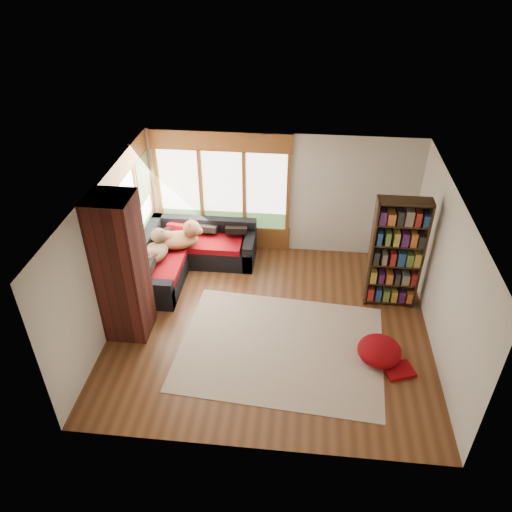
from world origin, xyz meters
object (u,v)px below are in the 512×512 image
(bookshelf, at_px, (396,254))
(pouf, at_px, (380,350))
(dog_brindle, at_px, (155,247))
(brick_chimney, at_px, (121,269))
(dog_tan, at_px, (180,235))
(area_rug, at_px, (281,347))
(sectional_sofa, at_px, (182,251))

(bookshelf, xyz_separation_m, pouf, (-0.32, -1.53, -0.87))
(dog_brindle, bearing_deg, brick_chimney, -176.09)
(brick_chimney, relative_size, dog_tan, 2.68)
(area_rug, xyz_separation_m, dog_brindle, (-2.54, 1.67, 0.75))
(area_rug, relative_size, dog_brindle, 3.99)
(area_rug, relative_size, pouf, 4.72)
(area_rug, relative_size, bookshelf, 1.57)
(area_rug, bearing_deg, bookshelf, 36.64)
(bookshelf, bearing_deg, dog_brindle, 176.76)
(dog_tan, bearing_deg, area_rug, -54.92)
(sectional_sofa, relative_size, bookshelf, 1.03)
(area_rug, distance_m, dog_brindle, 3.13)
(dog_tan, distance_m, dog_brindle, 0.57)
(sectional_sofa, height_order, bookshelf, bookshelf)
(brick_chimney, relative_size, sectional_sofa, 1.18)
(brick_chimney, bearing_deg, dog_tan, 75.79)
(brick_chimney, bearing_deg, dog_brindle, 86.69)
(brick_chimney, height_order, dog_brindle, brick_chimney)
(bookshelf, xyz_separation_m, dog_brindle, (-4.45, 0.25, -0.32))
(dog_tan, xyz_separation_m, dog_brindle, (-0.39, -0.41, -0.03))
(sectional_sofa, relative_size, pouf, 3.09)
(brick_chimney, bearing_deg, sectional_sofa, 77.71)
(brick_chimney, xyz_separation_m, bookshelf, (4.54, 1.24, -0.23))
(sectional_sofa, relative_size, dog_tan, 2.27)
(sectional_sofa, height_order, pouf, sectional_sofa)
(dog_tan, bearing_deg, bookshelf, -20.04)
(brick_chimney, height_order, sectional_sofa, brick_chimney)
(pouf, distance_m, dog_tan, 4.38)
(dog_tan, bearing_deg, brick_chimney, -114.98)
(area_rug, xyz_separation_m, bookshelf, (1.91, 1.42, 1.07))
(brick_chimney, xyz_separation_m, sectional_sofa, (0.45, 2.05, -1.00))
(dog_tan, bearing_deg, pouf, -41.16)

